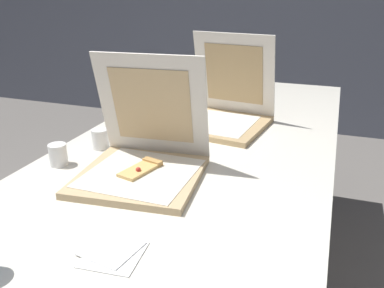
{
  "coord_description": "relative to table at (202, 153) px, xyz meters",
  "views": [
    {
      "loc": [
        0.45,
        -0.76,
        1.31
      ],
      "look_at": [
        0.02,
        0.45,
        0.8
      ],
      "focal_mm": 38.01,
      "sensor_mm": 36.0,
      "label": 1
    }
  ],
  "objects": [
    {
      "name": "napkin_pile",
      "position": [
        0.03,
        -0.72,
        0.05
      ],
      "size": [
        0.15,
        0.15,
        0.01
      ],
      "color": "white",
      "rests_on": "table"
    },
    {
      "name": "cup_white_near_left",
      "position": [
        -0.39,
        -0.36,
        0.08
      ],
      "size": [
        0.06,
        0.06,
        0.07
      ],
      "primitive_type": "cylinder",
      "color": "white",
      "rests_on": "table"
    },
    {
      "name": "cup_white_near_center",
      "position": [
        -0.34,
        -0.18,
        0.08
      ],
      "size": [
        0.06,
        0.06,
        0.07
      ],
      "primitive_type": "cylinder",
      "color": "white",
      "rests_on": "table"
    },
    {
      "name": "table",
      "position": [
        0.0,
        0.0,
        0.0
      ],
      "size": [
        0.98,
        2.27,
        0.74
      ],
      "color": "silver",
      "rests_on": "ground"
    },
    {
      "name": "cup_white_mid",
      "position": [
        -0.33,
        0.0,
        0.08
      ],
      "size": [
        0.06,
        0.06,
        0.07
      ],
      "primitive_type": "cylinder",
      "color": "white",
      "rests_on": "table"
    },
    {
      "name": "pizza_box_front",
      "position": [
        -0.09,
        -0.33,
        0.1
      ],
      "size": [
        0.4,
        0.4,
        0.38
      ],
      "rotation": [
        0.0,
        0.0,
        0.1
      ],
      "color": "tan",
      "rests_on": "table"
    },
    {
      "name": "pizza_box_middle",
      "position": [
        0.02,
        0.23,
        0.1
      ],
      "size": [
        0.41,
        0.41,
        0.38
      ],
      "rotation": [
        0.0,
        0.0,
        -0.13
      ],
      "color": "tan",
      "rests_on": "table"
    },
    {
      "name": "cup_white_far",
      "position": [
        -0.24,
        0.39,
        0.08
      ],
      "size": [
        0.06,
        0.06,
        0.07
      ],
      "primitive_type": "cylinder",
      "color": "white",
      "rests_on": "table"
    }
  ]
}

